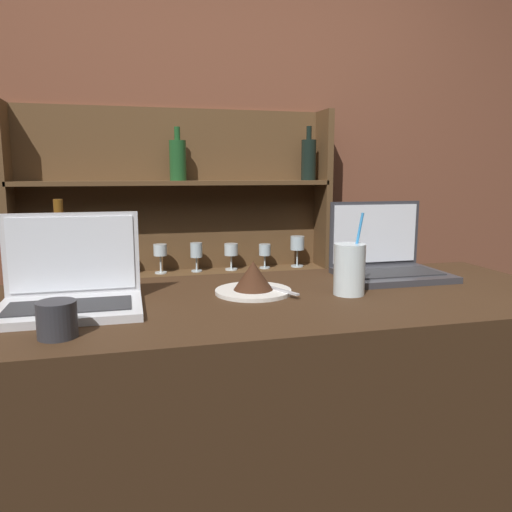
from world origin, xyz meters
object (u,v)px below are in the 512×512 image
laptop_near (71,289)px  coffee_cup (57,319)px  wine_bottle_amber (62,257)px  water_glass (349,269)px  laptop_far (386,261)px  cake_plate (253,281)px

laptop_near → coffee_cup: (-0.00, -0.21, -0.01)m
laptop_near → coffee_cup: laptop_near is taller
wine_bottle_amber → water_glass: bearing=-16.1°
wine_bottle_amber → coffee_cup: (0.03, -0.38, -0.06)m
laptop_near → water_glass: 0.67m
laptop_far → coffee_cup: bearing=-157.5°
laptop_far → wine_bottle_amber: bearing=179.3°
laptop_far → coffee_cup: (-0.89, -0.37, -0.01)m
laptop_far → wine_bottle_amber: 0.92m
laptop_near → laptop_far: 0.90m
laptop_far → coffee_cup: 0.96m
laptop_far → wine_bottle_amber: size_ratio=1.25×
laptop_far → cake_plate: laptop_far is taller
wine_bottle_amber → coffee_cup: size_ratio=3.26×
water_glass → coffee_cup: bearing=-165.5°
water_glass → laptop_far: bearing=42.4°
laptop_near → laptop_far: bearing=10.5°
coffee_cup → water_glass: bearing=14.5°
laptop_far → water_glass: (-0.21, -0.19, 0.02)m
laptop_far → wine_bottle_amber: (-0.92, 0.01, 0.05)m
wine_bottle_amber → coffee_cup: 0.39m
wine_bottle_amber → coffee_cup: wine_bottle_amber is taller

